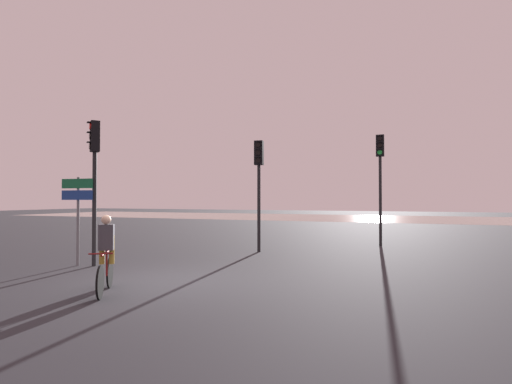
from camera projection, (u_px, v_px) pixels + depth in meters
name	position (u px, v px, depth m)	size (l,w,h in m)	color
ground_plane	(158.00, 283.00, 9.31)	(120.00, 120.00, 0.00)	#28282D
water_strip	(355.00, 218.00, 41.49)	(80.00, 16.00, 0.01)	#9E937F
traffic_light_center	(259.00, 174.00, 14.80)	(0.35, 0.36, 4.12)	black
traffic_light_far_right	(380.00, 169.00, 16.67)	(0.32, 0.34, 4.64)	black
traffic_light_near_left	(94.00, 165.00, 11.69)	(0.41, 0.42, 4.24)	black
direction_sign_post	(77.00, 204.00, 11.70)	(1.10, 0.14, 2.60)	slate
cyclist	(106.00, 253.00, 8.34)	(0.93, 1.48, 1.62)	black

